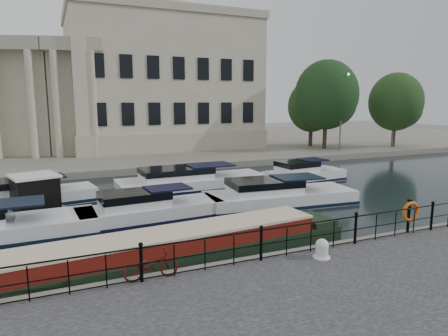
# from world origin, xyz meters

# --- Properties ---
(ground_plane) EXTENTS (160.00, 160.00, 0.00)m
(ground_plane) POSITION_xyz_m (0.00, 0.00, 0.00)
(ground_plane) COLOR black
(ground_plane) RESTS_ON ground
(far_bank) EXTENTS (120.00, 42.00, 0.55)m
(far_bank) POSITION_xyz_m (0.00, 39.00, 0.28)
(far_bank) COLOR #6B665B
(far_bank) RESTS_ON ground_plane
(railing) EXTENTS (24.14, 0.14, 1.22)m
(railing) POSITION_xyz_m (0.00, -2.25, 1.20)
(railing) COLOR black
(railing) RESTS_ON near_quay
(civic_building) EXTENTS (53.55, 31.84, 16.85)m
(civic_building) POSITION_xyz_m (-1.00, 34.71, 7.04)
(civic_building) COLOR #ADA38C
(civic_building) RESTS_ON far_bank
(lamp_posts) EXTENTS (8.24, 1.55, 8.07)m
(lamp_posts) POSITION_xyz_m (26.00, 20.70, 4.80)
(lamp_posts) COLOR #59595B
(lamp_posts) RESTS_ON far_bank
(bicycle) EXTENTS (1.65, 0.59, 0.86)m
(bicycle) POSITION_xyz_m (-3.70, -2.20, 0.98)
(bicycle) COLOR #4E0D0E
(bicycle) RESTS_ON near_quay
(mooring_bollard) EXTENTS (0.59, 0.59, 0.67)m
(mooring_bollard) POSITION_xyz_m (2.01, -2.88, 0.86)
(mooring_bollard) COLOR silver
(mooring_bollard) RESTS_ON near_quay
(life_ring_post) EXTENTS (0.85, 0.21, 1.38)m
(life_ring_post) POSITION_xyz_m (6.85, -2.17, 1.42)
(life_ring_post) COLOR black
(life_ring_post) RESTS_ON near_quay
(narrowboat) EXTENTS (15.10, 3.27, 1.55)m
(narrowboat) POSITION_xyz_m (-2.61, -0.03, 0.37)
(narrowboat) COLOR black
(narrowboat) RESTS_ON ground_plane
(harbour_hut) EXTENTS (3.53, 3.19, 2.18)m
(harbour_hut) POSITION_xyz_m (-7.12, 8.83, 0.95)
(harbour_hut) COLOR #6B665B
(harbour_hut) RESTS_ON ground_plane
(cabin_cruisers) EXTENTS (27.53, 9.31, 1.99)m
(cabin_cruisers) POSITION_xyz_m (-0.38, 8.17, 0.37)
(cabin_cruisers) COLOR white
(cabin_cruisers) RESTS_ON ground_plane
(trees) EXTENTS (15.04, 9.93, 9.73)m
(trees) POSITION_xyz_m (24.58, 22.81, 5.72)
(trees) COLOR black
(trees) RESTS_ON far_bank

